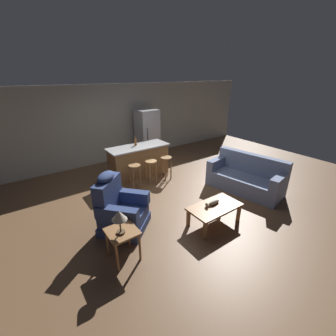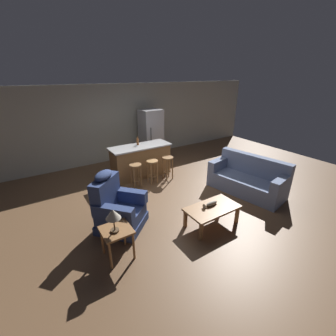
{
  "view_description": "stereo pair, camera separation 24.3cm",
  "coord_description": "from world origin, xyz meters",
  "px_view_note": "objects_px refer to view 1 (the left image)",
  "views": [
    {
      "loc": [
        -2.94,
        -4.24,
        2.91
      ],
      "look_at": [
        0.03,
        -0.1,
        0.75
      ],
      "focal_mm": 24.0,
      "sensor_mm": 36.0,
      "label": 1
    },
    {
      "loc": [
        -2.74,
        -4.38,
        2.91
      ],
      "look_at": [
        0.03,
        -0.1,
        0.75
      ],
      "focal_mm": 24.0,
      "sensor_mm": 36.0,
      "label": 2
    }
  ],
  "objects_px": {
    "bar_stool_middle": "(151,168)",
    "couch": "(246,178)",
    "fish_figurine": "(213,203)",
    "kitchen_island": "(139,161)",
    "bar_stool_right": "(166,164)",
    "recliner_near_lamp": "(120,210)",
    "refrigerator": "(147,135)",
    "coffee_table": "(215,208)",
    "table_lamp": "(119,217)",
    "bar_stool_left": "(135,172)",
    "end_table": "(122,236)",
    "bottle_tall_green": "(135,142)"
  },
  "relations": [
    {
      "from": "fish_figurine",
      "to": "bar_stool_middle",
      "type": "distance_m",
      "value": 2.29
    },
    {
      "from": "refrigerator",
      "to": "bar_stool_right",
      "type": "bearing_deg",
      "value": -104.46
    },
    {
      "from": "fish_figurine",
      "to": "bar_stool_right",
      "type": "distance_m",
      "value": 2.34
    },
    {
      "from": "coffee_table",
      "to": "end_table",
      "type": "height_order",
      "value": "end_table"
    },
    {
      "from": "bar_stool_left",
      "to": "refrigerator",
      "type": "bearing_deg",
      "value": 50.66
    },
    {
      "from": "table_lamp",
      "to": "bottle_tall_green",
      "type": "distance_m",
      "value": 3.46
    },
    {
      "from": "couch",
      "to": "bar_stool_right",
      "type": "bearing_deg",
      "value": -63.77
    },
    {
      "from": "bar_stool_right",
      "to": "refrigerator",
      "type": "relative_size",
      "value": 0.39
    },
    {
      "from": "bar_stool_middle",
      "to": "couch",
      "type": "bearing_deg",
      "value": -43.98
    },
    {
      "from": "bar_stool_right",
      "to": "refrigerator",
      "type": "distance_m",
      "value": 1.93
    },
    {
      "from": "recliner_near_lamp",
      "to": "bottle_tall_green",
      "type": "xyz_separation_m",
      "value": [
        1.5,
        2.1,
        0.63
      ]
    },
    {
      "from": "table_lamp",
      "to": "coffee_table",
      "type": "bearing_deg",
      "value": -5.26
    },
    {
      "from": "fish_figurine",
      "to": "refrigerator",
      "type": "relative_size",
      "value": 0.19
    },
    {
      "from": "table_lamp",
      "to": "recliner_near_lamp",
      "type": "bearing_deg",
      "value": 67.28
    },
    {
      "from": "bar_stool_left",
      "to": "bottle_tall_green",
      "type": "bearing_deg",
      "value": 58.66
    },
    {
      "from": "kitchen_island",
      "to": "bar_stool_middle",
      "type": "relative_size",
      "value": 2.65
    },
    {
      "from": "coffee_table",
      "to": "fish_figurine",
      "type": "height_order",
      "value": "fish_figurine"
    },
    {
      "from": "fish_figurine",
      "to": "end_table",
      "type": "xyz_separation_m",
      "value": [
        -1.93,
        0.16,
        -0.0
      ]
    },
    {
      "from": "bar_stool_left",
      "to": "bar_stool_right",
      "type": "bearing_deg",
      "value": 0.0
    },
    {
      "from": "bar_stool_right",
      "to": "kitchen_island",
      "type": "bearing_deg",
      "value": 131.39
    },
    {
      "from": "fish_figurine",
      "to": "kitchen_island",
      "type": "bearing_deg",
      "value": 92.01
    },
    {
      "from": "coffee_table",
      "to": "recliner_near_lamp",
      "type": "distance_m",
      "value": 1.91
    },
    {
      "from": "table_lamp",
      "to": "bar_stool_left",
      "type": "height_order",
      "value": "table_lamp"
    },
    {
      "from": "end_table",
      "to": "bar_stool_right",
      "type": "xyz_separation_m",
      "value": [
        2.39,
        2.14,
        0.01
      ]
    },
    {
      "from": "kitchen_island",
      "to": "bar_stool_right",
      "type": "relative_size",
      "value": 2.65
    },
    {
      "from": "coffee_table",
      "to": "refrigerator",
      "type": "xyz_separation_m",
      "value": [
        0.92,
        4.18,
        0.52
      ]
    },
    {
      "from": "bar_stool_right",
      "to": "bottle_tall_green",
      "type": "height_order",
      "value": "bottle_tall_green"
    },
    {
      "from": "coffee_table",
      "to": "bottle_tall_green",
      "type": "distance_m",
      "value": 3.17
    },
    {
      "from": "end_table",
      "to": "table_lamp",
      "type": "xyz_separation_m",
      "value": [
        -0.03,
        -0.03,
        0.41
      ]
    },
    {
      "from": "couch",
      "to": "bar_stool_right",
      "type": "height_order",
      "value": "couch"
    },
    {
      "from": "recliner_near_lamp",
      "to": "table_lamp",
      "type": "distance_m",
      "value": 0.99
    },
    {
      "from": "couch",
      "to": "bottle_tall_green",
      "type": "distance_m",
      "value": 3.25
    },
    {
      "from": "couch",
      "to": "recliner_near_lamp",
      "type": "height_order",
      "value": "recliner_near_lamp"
    },
    {
      "from": "coffee_table",
      "to": "bar_stool_right",
      "type": "relative_size",
      "value": 1.62
    },
    {
      "from": "bar_stool_middle",
      "to": "bar_stool_left",
      "type": "bearing_deg",
      "value": 180.0
    },
    {
      "from": "coffee_table",
      "to": "bar_stool_right",
      "type": "distance_m",
      "value": 2.4
    },
    {
      "from": "recliner_near_lamp",
      "to": "bar_stool_right",
      "type": "relative_size",
      "value": 1.76
    },
    {
      "from": "kitchen_island",
      "to": "bar_stool_middle",
      "type": "bearing_deg",
      "value": -86.26
    },
    {
      "from": "recliner_near_lamp",
      "to": "refrigerator",
      "type": "distance_m",
      "value": 4.1
    },
    {
      "from": "couch",
      "to": "fish_figurine",
      "type": "bearing_deg",
      "value": 5.14
    },
    {
      "from": "bar_stool_left",
      "to": "bar_stool_right",
      "type": "height_order",
      "value": "same"
    },
    {
      "from": "bar_stool_middle",
      "to": "refrigerator",
      "type": "relative_size",
      "value": 0.39
    },
    {
      "from": "end_table",
      "to": "bottle_tall_green",
      "type": "height_order",
      "value": "bottle_tall_green"
    },
    {
      "from": "bar_stool_middle",
      "to": "refrigerator",
      "type": "height_order",
      "value": "refrigerator"
    },
    {
      "from": "couch",
      "to": "kitchen_island",
      "type": "distance_m",
      "value": 3.07
    },
    {
      "from": "end_table",
      "to": "kitchen_island",
      "type": "distance_m",
      "value": 3.32
    },
    {
      "from": "kitchen_island",
      "to": "refrigerator",
      "type": "bearing_deg",
      "value": 49.44
    },
    {
      "from": "coffee_table",
      "to": "bar_stool_middle",
      "type": "distance_m",
      "value": 2.35
    },
    {
      "from": "couch",
      "to": "bar_stool_middle",
      "type": "xyz_separation_m",
      "value": [
        -1.85,
        1.79,
        0.13
      ]
    },
    {
      "from": "coffee_table",
      "to": "table_lamp",
      "type": "xyz_separation_m",
      "value": [
        -1.97,
        0.18,
        0.5
      ]
    }
  ]
}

